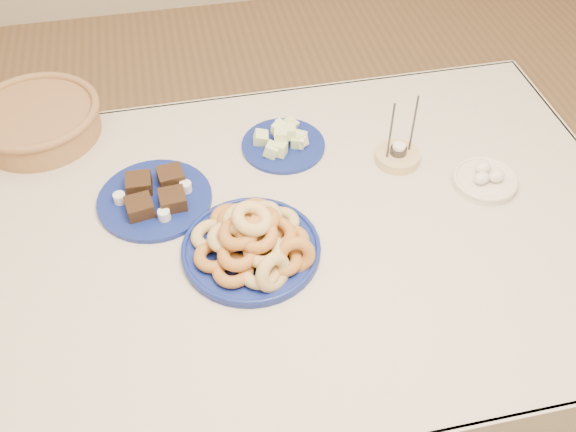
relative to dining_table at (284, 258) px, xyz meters
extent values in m
plane|color=brown|center=(0.00, 0.00, -0.64)|extent=(5.00, 5.00, 0.00)
cylinder|color=brown|center=(-0.70, 0.40, -0.28)|extent=(0.06, 0.06, 0.72)
cylinder|color=brown|center=(0.70, 0.40, -0.28)|extent=(0.06, 0.06, 0.72)
cube|color=beige|center=(0.00, 0.00, 0.10)|extent=(1.70, 1.10, 0.02)
cube|color=beige|center=(0.00, 0.55, -0.03)|extent=(1.70, 0.01, 0.28)
cylinder|color=navy|center=(-0.09, -0.05, 0.11)|extent=(0.42, 0.42, 0.02)
torus|color=navy|center=(-0.09, -0.05, 0.12)|extent=(0.42, 0.42, 0.01)
torus|color=tan|center=(-0.01, 0.00, 0.14)|extent=(0.11, 0.11, 0.04)
torus|color=#A05D24|center=(-0.06, 0.04, 0.14)|extent=(0.12, 0.12, 0.03)
torus|color=#A05D24|center=(-0.12, 0.03, 0.14)|extent=(0.13, 0.13, 0.04)
torus|color=tan|center=(-0.17, -0.01, 0.14)|extent=(0.11, 0.11, 0.04)
torus|color=#A05D24|center=(-0.17, -0.07, 0.14)|extent=(0.13, 0.13, 0.03)
torus|color=#A05D24|center=(-0.14, -0.12, 0.14)|extent=(0.13, 0.13, 0.03)
torus|color=tan|center=(-0.08, -0.14, 0.14)|extent=(0.13, 0.13, 0.03)
torus|color=#A05D24|center=(-0.03, -0.11, 0.14)|extent=(0.13, 0.13, 0.03)
torus|color=#A05D24|center=(0.00, -0.06, 0.14)|extent=(0.13, 0.13, 0.04)
torus|color=tan|center=(-0.05, 0.00, 0.16)|extent=(0.10, 0.09, 0.05)
torus|color=#A05D24|center=(-0.11, 0.00, 0.16)|extent=(0.12, 0.12, 0.05)
torus|color=tan|center=(-0.14, -0.05, 0.16)|extent=(0.12, 0.12, 0.04)
torus|color=#A05D24|center=(-0.12, -0.10, 0.16)|extent=(0.13, 0.13, 0.04)
torus|color=tan|center=(-0.07, -0.10, 0.16)|extent=(0.12, 0.12, 0.04)
torus|color=#A05D24|center=(-0.03, -0.06, 0.16)|extent=(0.13, 0.13, 0.05)
torus|color=#A05D24|center=(-0.06, -0.04, 0.19)|extent=(0.13, 0.13, 0.06)
torus|color=tan|center=(-0.10, -0.03, 0.19)|extent=(0.11, 0.11, 0.04)
torus|color=#A05D24|center=(-0.11, -0.06, 0.19)|extent=(0.12, 0.12, 0.04)
torus|color=#A05D24|center=(-0.07, -0.08, 0.19)|extent=(0.12, 0.12, 0.05)
torus|color=tan|center=(-0.08, -0.05, 0.22)|extent=(0.13, 0.12, 0.06)
torus|color=tan|center=(-0.06, -0.16, 0.15)|extent=(0.11, 0.10, 0.10)
torus|color=#A05D24|center=(0.00, -0.12, 0.15)|extent=(0.09, 0.06, 0.10)
cylinder|color=navy|center=(0.06, 0.30, 0.11)|extent=(0.25, 0.25, 0.01)
cube|color=#D0EC95|center=(0.05, 0.28, 0.16)|extent=(0.04, 0.05, 0.04)
cube|color=#D0EC95|center=(0.10, 0.29, 0.13)|extent=(0.05, 0.05, 0.04)
cube|color=#D0EC95|center=(0.08, 0.29, 0.16)|extent=(0.04, 0.04, 0.04)
cube|color=#D0EC95|center=(0.04, 0.26, 0.13)|extent=(0.05, 0.05, 0.04)
cube|color=#D0EC95|center=(0.06, 0.34, 0.13)|extent=(0.04, 0.04, 0.04)
cube|color=#D0EC95|center=(0.05, 0.31, 0.16)|extent=(0.05, 0.06, 0.05)
cube|color=#D0EC95|center=(0.09, 0.35, 0.13)|extent=(0.06, 0.05, 0.05)
cube|color=#D0EC95|center=(0.10, 0.28, 0.13)|extent=(0.05, 0.05, 0.04)
cube|color=#D0EC95|center=(0.02, 0.26, 0.13)|extent=(0.05, 0.05, 0.04)
cube|color=#D0EC95|center=(0.10, 0.28, 0.13)|extent=(0.04, 0.05, 0.04)
cube|color=#D0EC95|center=(0.00, 0.31, 0.13)|extent=(0.05, 0.04, 0.05)
cylinder|color=navy|center=(-0.29, 0.16, 0.11)|extent=(0.34, 0.34, 0.01)
cube|color=black|center=(-0.33, 0.12, 0.14)|extent=(0.07, 0.07, 0.04)
cube|color=black|center=(-0.25, 0.12, 0.14)|extent=(0.07, 0.07, 0.04)
cube|color=black|center=(-0.32, 0.20, 0.14)|extent=(0.06, 0.06, 0.04)
cube|color=black|center=(-0.24, 0.21, 0.14)|extent=(0.07, 0.07, 0.04)
cylinder|color=white|center=(-0.37, 0.16, 0.13)|extent=(0.04, 0.04, 0.02)
cylinder|color=white|center=(-0.27, 0.08, 0.13)|extent=(0.04, 0.04, 0.02)
cylinder|color=white|center=(-0.21, 0.17, 0.13)|extent=(0.04, 0.04, 0.02)
cylinder|color=brown|center=(-0.58, 0.49, 0.14)|extent=(0.36, 0.36, 0.08)
torus|color=brown|center=(-0.58, 0.49, 0.19)|extent=(0.38, 0.38, 0.02)
cylinder|color=tan|center=(0.34, 0.18, 0.12)|extent=(0.14, 0.14, 0.03)
cylinder|color=#3A3A3F|center=(0.34, 0.18, 0.14)|extent=(0.05, 0.05, 0.02)
cylinder|color=white|center=(0.34, 0.18, 0.16)|extent=(0.04, 0.04, 0.01)
cylinder|color=#3A3A3F|center=(0.31, 0.17, 0.22)|extent=(0.01, 0.01, 0.17)
cylinder|color=#3A3A3F|center=(0.37, 0.19, 0.22)|extent=(0.01, 0.01, 0.17)
cylinder|color=silver|center=(0.53, 0.05, 0.12)|extent=(0.19, 0.19, 0.02)
torus|color=silver|center=(0.53, 0.05, 0.13)|extent=(0.19, 0.19, 0.01)
ellipsoid|color=white|center=(0.51, 0.03, 0.14)|extent=(0.05, 0.04, 0.03)
ellipsoid|color=white|center=(0.55, 0.03, 0.14)|extent=(0.05, 0.04, 0.03)
ellipsoid|color=white|center=(0.53, 0.07, 0.14)|extent=(0.05, 0.04, 0.03)
camera|label=1|loc=(-0.20, -1.00, 1.23)|focal=40.00mm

